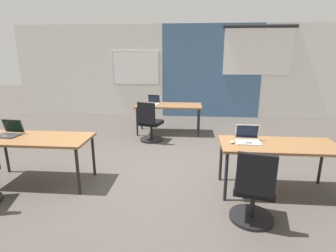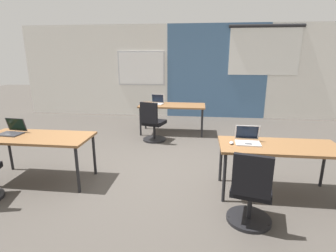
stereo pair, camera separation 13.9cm
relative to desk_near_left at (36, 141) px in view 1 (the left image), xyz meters
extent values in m
plane|color=#47423D|center=(1.75, 0.60, -0.66)|extent=(24.00, 24.00, 0.00)
cube|color=silver|center=(1.75, 4.80, 0.74)|extent=(10.00, 0.20, 2.80)
cube|color=#42668E|center=(2.90, 4.69, 0.74)|extent=(3.00, 0.01, 2.80)
cube|color=#B7B7BC|center=(0.58, 4.69, 0.84)|extent=(1.48, 0.02, 1.04)
cube|color=white|center=(0.58, 4.68, 0.84)|extent=(1.40, 0.02, 0.96)
cube|color=white|center=(4.24, 4.67, 1.33)|extent=(2.00, 0.02, 1.32)
cylinder|color=black|center=(4.24, 4.67, 2.04)|extent=(2.10, 0.10, 0.10)
cube|color=brown|center=(0.00, 0.00, 0.04)|extent=(1.60, 0.70, 0.04)
cylinder|color=black|center=(0.74, -0.30, -0.32)|extent=(0.04, 0.04, 0.68)
cylinder|color=black|center=(-0.74, 0.30, -0.32)|extent=(0.04, 0.04, 0.68)
cylinder|color=black|center=(0.74, 0.30, -0.32)|extent=(0.04, 0.04, 0.68)
cube|color=brown|center=(3.50, 0.00, 0.04)|extent=(1.60, 0.70, 0.04)
cylinder|color=black|center=(2.76, -0.30, -0.32)|extent=(0.04, 0.04, 0.68)
cylinder|color=black|center=(2.76, 0.30, -0.32)|extent=(0.04, 0.04, 0.68)
cylinder|color=black|center=(4.24, 0.30, -0.32)|extent=(0.04, 0.04, 0.68)
cube|color=brown|center=(1.75, 2.80, 0.04)|extent=(1.60, 0.70, 0.04)
cylinder|color=black|center=(1.01, 2.50, -0.32)|extent=(0.04, 0.04, 0.68)
cylinder|color=black|center=(2.49, 2.50, -0.32)|extent=(0.04, 0.04, 0.68)
cylinder|color=black|center=(1.01, 3.10, -0.32)|extent=(0.04, 0.04, 0.68)
cylinder|color=black|center=(2.49, 3.10, -0.32)|extent=(0.04, 0.04, 0.68)
cube|color=silver|center=(3.08, 0.01, 0.07)|extent=(0.34, 0.24, 0.02)
cube|color=#4C4C4F|center=(3.08, -0.04, 0.08)|extent=(0.09, 0.06, 0.00)
cube|color=silver|center=(3.09, 0.16, 0.18)|extent=(0.33, 0.08, 0.21)
cube|color=black|center=(3.09, 0.15, 0.19)|extent=(0.30, 0.07, 0.19)
ellipsoid|color=#B2B2B7|center=(2.86, -0.01, 0.08)|extent=(0.07, 0.11, 0.03)
cylinder|color=black|center=(3.03, -0.69, -0.64)|extent=(0.52, 0.52, 0.04)
cylinder|color=black|center=(3.03, -0.69, -0.45)|extent=(0.06, 0.06, 0.34)
cube|color=black|center=(3.03, -0.69, -0.24)|extent=(0.53, 0.53, 0.08)
cube|color=black|center=(2.97, -0.94, 0.03)|extent=(0.40, 0.15, 0.46)
sphere|color=black|center=(3.08, -0.46, -0.64)|extent=(0.04, 0.04, 0.04)
sphere|color=black|center=(3.23, -0.81, -0.64)|extent=(0.04, 0.04, 0.04)
sphere|color=black|center=(2.79, -0.71, -0.64)|extent=(0.04, 0.04, 0.04)
cube|color=silver|center=(1.34, 2.82, 0.07)|extent=(0.37, 0.28, 0.02)
cube|color=#4C4C4F|center=(1.34, 2.77, 0.08)|extent=(0.10, 0.07, 0.00)
cube|color=silver|center=(1.37, 2.95, 0.19)|extent=(0.33, 0.10, 0.22)
cube|color=black|center=(1.37, 2.94, 0.19)|extent=(0.30, 0.09, 0.19)
cube|color=#23512D|center=(1.10, 2.86, 0.06)|extent=(0.22, 0.19, 0.00)
ellipsoid|color=#B2B2B7|center=(1.10, 2.86, 0.08)|extent=(0.08, 0.11, 0.03)
cylinder|color=black|center=(1.41, 2.17, -0.64)|extent=(0.52, 0.52, 0.04)
cylinder|color=black|center=(1.41, 2.17, -0.45)|extent=(0.06, 0.06, 0.34)
cube|color=black|center=(1.41, 2.17, -0.24)|extent=(0.55, 0.55, 0.08)
cube|color=black|center=(1.33, 1.93, 0.03)|extent=(0.40, 0.17, 0.46)
sphere|color=black|center=(1.47, 2.39, -0.64)|extent=(0.04, 0.04, 0.04)
sphere|color=black|center=(1.60, 2.03, -0.64)|extent=(0.04, 0.04, 0.04)
sphere|color=black|center=(1.17, 2.16, -0.64)|extent=(0.04, 0.04, 0.04)
cube|color=#333338|center=(-0.46, 0.02, 0.07)|extent=(0.35, 0.26, 0.02)
cube|color=#4C4C4F|center=(-0.46, -0.03, 0.08)|extent=(0.09, 0.07, 0.00)
cube|color=#333338|center=(-0.44, 0.17, 0.18)|extent=(0.33, 0.09, 0.22)
cube|color=black|center=(-0.45, 0.16, 0.19)|extent=(0.30, 0.08, 0.19)
camera|label=1|loc=(2.26, -3.50, 1.24)|focal=27.94mm
camera|label=2|loc=(2.40, -3.49, 1.24)|focal=27.94mm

